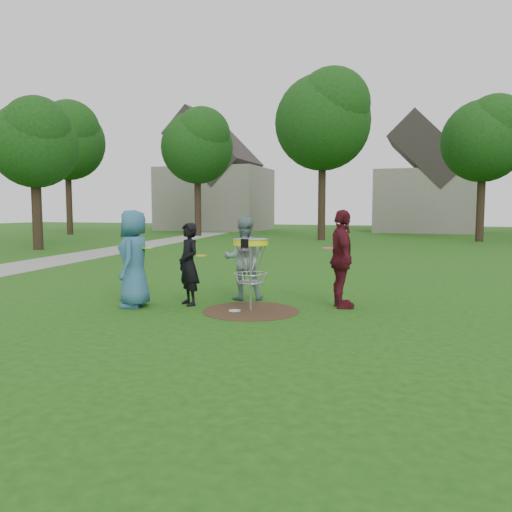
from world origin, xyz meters
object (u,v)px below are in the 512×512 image
(player_grey, at_px, (243,258))
(player_maroon, at_px, (342,259))
(player_black, at_px, (189,264))
(player_blue, at_px, (134,259))
(disc_golf_basket, at_px, (251,256))

(player_grey, relative_size, player_maroon, 0.92)
(player_black, relative_size, player_maroon, 0.86)
(player_blue, relative_size, player_black, 1.16)
(player_blue, relative_size, disc_golf_basket, 1.36)
(player_grey, xyz_separation_m, player_maroon, (2.08, -0.22, 0.08))
(player_grey, xyz_separation_m, disc_golf_basket, (0.55, -1.09, 0.16))
(player_maroon, height_order, disc_golf_basket, player_maroon)
(player_black, height_order, player_maroon, player_maroon)
(player_blue, relative_size, player_grey, 1.09)
(player_maroon, relative_size, disc_golf_basket, 1.36)
(player_blue, height_order, disc_golf_basket, player_blue)
(player_blue, distance_m, player_maroon, 3.99)
(player_blue, relative_size, player_maroon, 1.00)
(player_black, height_order, player_grey, player_grey)
(player_maroon, xyz_separation_m, disc_golf_basket, (-1.54, -0.87, 0.08))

